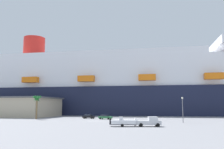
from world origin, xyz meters
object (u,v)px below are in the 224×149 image
(parked_car_silver_sedan, at_px, (4,115))
(parked_car_black_coupe, at_px, (89,116))
(palm_tree, at_px, (37,101))
(small_boat_on_trailer, at_px, (127,122))
(parked_car_green_wagon, at_px, (105,117))
(pickup_truck, at_px, (149,122))
(street_lamp, at_px, (183,106))
(cruise_ship, at_px, (104,90))

(parked_car_silver_sedan, relative_size, parked_car_black_coupe, 1.07)
(palm_tree, bearing_deg, small_boat_on_trailer, -32.72)
(palm_tree, relative_size, parked_car_silver_sedan, 1.75)
(parked_car_green_wagon, bearing_deg, palm_tree, -169.10)
(pickup_truck, xyz_separation_m, street_lamp, (8.17, 15.02, 3.66))
(small_boat_on_trailer, height_order, parked_car_silver_sedan, small_boat_on_trailer)
(palm_tree, bearing_deg, parked_car_silver_sedan, 152.35)
(street_lamp, relative_size, parked_car_black_coupe, 1.58)
(pickup_truck, distance_m, parked_car_black_coupe, 38.90)
(parked_car_silver_sedan, xyz_separation_m, parked_car_black_coupe, (38.40, -3.40, -0.00))
(palm_tree, xyz_separation_m, parked_car_green_wagon, (24.03, 4.63, -5.69))
(small_boat_on_trailer, relative_size, parked_car_silver_sedan, 1.59)
(palm_tree, bearing_deg, parked_car_green_wagon, 10.90)
(palm_tree, xyz_separation_m, parked_car_black_coupe, (16.78, 7.93, -5.69))
(street_lamp, bearing_deg, pickup_truck, -118.56)
(parked_car_black_coupe, relative_size, parked_car_green_wagon, 0.91)
(pickup_truck, height_order, small_boat_on_trailer, pickup_truck)
(street_lamp, bearing_deg, small_boat_on_trailer, -129.19)
(cruise_ship, distance_m, street_lamp, 70.57)
(cruise_ship, xyz_separation_m, parked_car_silver_sedan, (-32.67, -39.95, -12.90))
(parked_car_black_coupe, bearing_deg, small_boat_on_trailer, -57.96)
(small_boat_on_trailer, distance_m, street_lamp, 21.25)
(pickup_truck, xyz_separation_m, parked_car_green_wagon, (-17.38, 26.80, -0.21))
(pickup_truck, bearing_deg, street_lamp, 61.44)
(parked_car_silver_sedan, bearing_deg, parked_car_green_wagon, -8.35)
(palm_tree, xyz_separation_m, parked_car_silver_sedan, (-21.62, 11.33, -5.69))
(parked_car_silver_sedan, distance_m, parked_car_green_wagon, 46.14)
(palm_tree, relative_size, street_lamp, 1.19)
(pickup_truck, distance_m, palm_tree, 47.29)
(street_lamp, relative_size, parked_car_silver_sedan, 1.48)
(small_boat_on_trailer, relative_size, parked_car_black_coupe, 1.70)
(cruise_ship, bearing_deg, street_lamp, -56.59)
(palm_tree, distance_m, street_lamp, 50.13)
(parked_car_silver_sedan, height_order, parked_car_green_wagon, same)
(small_boat_on_trailer, bearing_deg, palm_tree, 147.28)
(cruise_ship, relative_size, parked_car_silver_sedan, 62.36)
(parked_car_black_coupe, bearing_deg, palm_tree, -154.69)
(cruise_ship, height_order, small_boat_on_trailer, cruise_ship)
(street_lamp, xyz_separation_m, parked_car_green_wagon, (-25.55, 11.78, -3.87))
(palm_tree, height_order, parked_car_silver_sedan, palm_tree)
(cruise_ship, xyz_separation_m, pickup_truck, (30.36, -73.45, -12.69))
(small_boat_on_trailer, bearing_deg, pickup_truck, 13.33)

